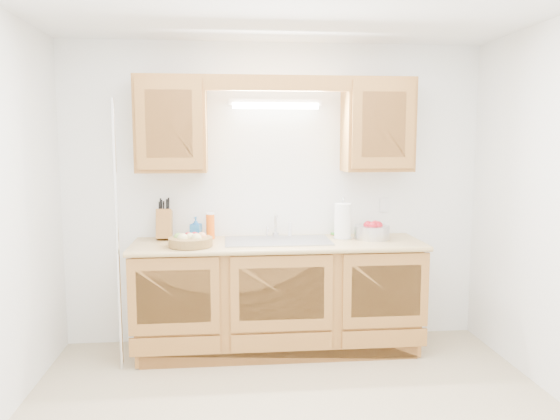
{
  "coord_description": "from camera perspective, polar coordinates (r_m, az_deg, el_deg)",
  "views": [
    {
      "loc": [
        -0.4,
        -3.07,
        1.69
      ],
      "look_at": [
        -0.02,
        0.85,
        1.2
      ],
      "focal_mm": 35.0,
      "sensor_mm": 36.0,
      "label": 1
    }
  ],
  "objects": [
    {
      "name": "room",
      "position": [
        3.13,
        1.83,
        -0.95
      ],
      "size": [
        3.52,
        3.5,
        2.5
      ],
      "color": "tan",
      "rests_on": "ground"
    },
    {
      "name": "apple_bowl",
      "position": [
        4.53,
        9.61,
        -2.19
      ],
      "size": [
        0.38,
        0.38,
        0.15
      ],
      "rotation": [
        0.0,
        0.0,
        -0.41
      ],
      "color": "silver",
      "rests_on": "countertop"
    },
    {
      "name": "fruit_basket",
      "position": [
        4.2,
        -9.34,
        -3.16
      ],
      "size": [
        0.4,
        0.4,
        0.1
      ],
      "rotation": [
        0.0,
        0.0,
        0.22
      ],
      "color": "olive",
      "rests_on": "countertop"
    },
    {
      "name": "upper_cabinet_right",
      "position": [
        4.58,
        10.14,
        8.71
      ],
      "size": [
        0.55,
        0.33,
        0.75
      ],
      "primitive_type": "cube",
      "color": "#A57030",
      "rests_on": "room"
    },
    {
      "name": "wire_shelf_pole",
      "position": [
        4.14,
        -16.64,
        -2.76
      ],
      "size": [
        0.03,
        0.03,
        2.0
      ],
      "primitive_type": "cylinder",
      "color": "silver",
      "rests_on": "ground"
    },
    {
      "name": "valance",
      "position": [
        4.3,
        -0.21,
        13.14
      ],
      "size": [
        2.2,
        0.05,
        0.12
      ],
      "primitive_type": "cube",
      "color": "#A57030",
      "rests_on": "room"
    },
    {
      "name": "outlet_plate",
      "position": [
        4.79,
        10.84,
        0.53
      ],
      "size": [
        0.08,
        0.01,
        0.12
      ],
      "primitive_type": "cube",
      "color": "white",
      "rests_on": "room"
    },
    {
      "name": "countertop",
      "position": [
        4.35,
        -0.2,
        -3.6
      ],
      "size": [
        2.3,
        0.63,
        0.04
      ],
      "primitive_type": "cube",
      "color": "tan",
      "rests_on": "base_cabinets"
    },
    {
      "name": "sponge",
      "position": [
        4.67,
        6.12,
        -2.53
      ],
      "size": [
        0.13,
        0.1,
        0.02
      ],
      "rotation": [
        0.0,
        0.0,
        0.26
      ],
      "color": "#CC333F",
      "rests_on": "countertop"
    },
    {
      "name": "orange_canister",
      "position": [
        4.51,
        -7.29,
        -1.64
      ],
      "size": [
        0.07,
        0.07,
        0.21
      ],
      "rotation": [
        0.0,
        0.0,
        0.07
      ],
      "color": "#FA5E0D",
      "rests_on": "countertop"
    },
    {
      "name": "base_cabinets",
      "position": [
        4.47,
        -0.21,
        -9.12
      ],
      "size": [
        2.2,
        0.6,
        0.86
      ],
      "primitive_type": "cube",
      "color": "#A57030",
      "rests_on": "ground"
    },
    {
      "name": "upper_cabinet_left",
      "position": [
        4.43,
        -11.27,
        8.74
      ],
      "size": [
        0.55,
        0.33,
        0.75
      ],
      "primitive_type": "cube",
      "color": "#A57030",
      "rests_on": "room"
    },
    {
      "name": "knife_block",
      "position": [
        4.54,
        -12.0,
        -1.44
      ],
      "size": [
        0.12,
        0.2,
        0.35
      ],
      "rotation": [
        0.0,
        0.0,
        0.01
      ],
      "color": "#A57030",
      "rests_on": "countertop"
    },
    {
      "name": "fluorescent_fixture",
      "position": [
        4.52,
        -0.48,
        11.03
      ],
      "size": [
        0.76,
        0.08,
        0.08
      ],
      "color": "white",
      "rests_on": "room"
    },
    {
      "name": "paper_towel",
      "position": [
        4.49,
        6.58,
        -1.19
      ],
      "size": [
        0.17,
        0.17,
        0.34
      ],
      "rotation": [
        0.0,
        0.0,
        -0.3
      ],
      "color": "silver",
      "rests_on": "countertop"
    },
    {
      "name": "soap_bottle",
      "position": [
        4.51,
        -8.78,
        -1.85
      ],
      "size": [
        0.1,
        0.1,
        0.18
      ],
      "primitive_type": "imported",
      "rotation": [
        0.0,
        0.0,
        -0.27
      ],
      "color": "#236AB0",
      "rests_on": "countertop"
    },
    {
      "name": "sink",
      "position": [
        4.38,
        -0.22,
        -4.21
      ],
      "size": [
        0.84,
        0.46,
        0.36
      ],
      "color": "#9E9EA3",
      "rests_on": "countertop"
    }
  ]
}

